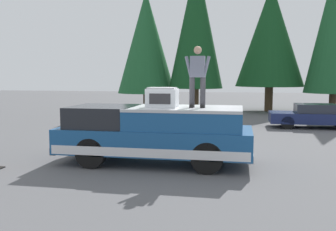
{
  "coord_description": "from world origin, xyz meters",
  "views": [
    {
      "loc": [
        -10.75,
        -1.89,
        2.55
      ],
      "look_at": [
        0.1,
        0.19,
        1.35
      ],
      "focal_mm": 39.89,
      "sensor_mm": 36.0,
      "label": 1
    }
  ],
  "objects_px": {
    "compressor_unit": "(162,98)",
    "parked_car_navy": "(314,116)",
    "pickup_truck": "(155,134)",
    "person_on_truck_bed": "(198,75)"
  },
  "relations": [
    {
      "from": "person_on_truck_bed",
      "to": "compressor_unit",
      "type": "bearing_deg",
      "value": 98.62
    },
    {
      "from": "parked_car_navy",
      "to": "person_on_truck_bed",
      "type": "bearing_deg",
      "value": 151.4
    },
    {
      "from": "pickup_truck",
      "to": "parked_car_navy",
      "type": "xyz_separation_m",
      "value": [
        8.59,
        -5.92,
        -0.29
      ]
    },
    {
      "from": "pickup_truck",
      "to": "parked_car_navy",
      "type": "height_order",
      "value": "pickup_truck"
    },
    {
      "from": "pickup_truck",
      "to": "parked_car_navy",
      "type": "distance_m",
      "value": 10.44
    },
    {
      "from": "compressor_unit",
      "to": "parked_car_navy",
      "type": "height_order",
      "value": "compressor_unit"
    },
    {
      "from": "compressor_unit",
      "to": "person_on_truck_bed",
      "type": "xyz_separation_m",
      "value": [
        0.15,
        -0.97,
        0.62
      ]
    },
    {
      "from": "pickup_truck",
      "to": "person_on_truck_bed",
      "type": "relative_size",
      "value": 3.28
    },
    {
      "from": "pickup_truck",
      "to": "compressor_unit",
      "type": "distance_m",
      "value": 1.1
    },
    {
      "from": "compressor_unit",
      "to": "parked_car_navy",
      "type": "bearing_deg",
      "value": -32.88
    }
  ]
}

